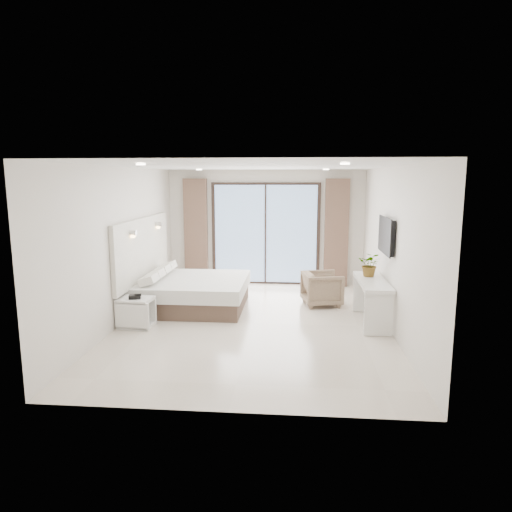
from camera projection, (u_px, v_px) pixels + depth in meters
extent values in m
plane|color=beige|center=(254.00, 323.00, 7.98)|extent=(6.20, 6.20, 0.00)
cube|color=silver|center=(266.00, 228.00, 10.80)|extent=(4.60, 0.02, 2.70)
cube|color=silver|center=(227.00, 291.00, 4.71)|extent=(4.60, 0.02, 2.70)
cube|color=silver|center=(123.00, 245.00, 7.95)|extent=(0.02, 6.20, 2.70)
cube|color=silver|center=(392.00, 249.00, 7.56)|extent=(0.02, 6.20, 2.70)
cube|color=white|center=(254.00, 166.00, 7.52)|extent=(4.60, 6.20, 0.02)
cube|color=silver|center=(143.00, 249.00, 8.86)|extent=(0.08, 3.00, 1.20)
cube|color=black|center=(387.00, 235.00, 7.71)|extent=(0.06, 1.00, 0.58)
cube|color=black|center=(385.00, 235.00, 7.71)|extent=(0.02, 1.04, 0.62)
cube|color=black|center=(266.00, 234.00, 10.79)|extent=(2.56, 0.04, 2.42)
cube|color=#7E9DCA|center=(265.00, 234.00, 10.76)|extent=(2.40, 0.01, 2.30)
cube|color=brown|center=(196.00, 232.00, 10.81)|extent=(0.55, 0.14, 2.50)
cube|color=brown|center=(336.00, 233.00, 10.54)|extent=(0.55, 0.14, 2.50)
cylinder|color=white|center=(141.00, 164.00, 5.87)|extent=(0.12, 0.12, 0.02)
cylinder|color=white|center=(345.00, 164.00, 5.65)|extent=(0.12, 0.12, 0.02)
cylinder|color=white|center=(199.00, 170.00, 9.41)|extent=(0.12, 0.12, 0.02)
cylinder|color=white|center=(326.00, 169.00, 9.19)|extent=(0.12, 0.12, 0.02)
cube|color=brown|center=(194.00, 299.00, 8.95)|extent=(1.96, 1.87, 0.31)
cube|color=white|center=(193.00, 285.00, 8.90)|extent=(2.04, 1.94, 0.26)
cube|color=white|center=(149.00, 282.00, 8.30)|extent=(0.28, 0.39, 0.14)
cube|color=white|center=(156.00, 277.00, 8.71)|extent=(0.28, 0.39, 0.14)
cube|color=white|center=(162.00, 272.00, 9.14)|extent=(0.28, 0.39, 0.14)
cube|color=white|center=(168.00, 268.00, 9.55)|extent=(0.28, 0.39, 0.14)
cube|color=white|center=(136.00, 299.00, 7.71)|extent=(0.59, 0.50, 0.05)
cube|color=white|center=(137.00, 325.00, 7.78)|extent=(0.59, 0.50, 0.05)
cube|color=white|center=(132.00, 316.00, 7.55)|extent=(0.55, 0.10, 0.45)
cube|color=white|center=(140.00, 309.00, 7.94)|extent=(0.55, 0.10, 0.45)
cube|color=black|center=(135.00, 297.00, 7.66)|extent=(0.22, 0.19, 0.06)
cube|color=white|center=(372.00, 282.00, 7.86)|extent=(0.47, 1.51, 0.06)
cube|color=white|center=(378.00, 315.00, 7.26)|extent=(0.45, 0.06, 0.71)
cube|color=white|center=(366.00, 294.00, 8.59)|extent=(0.45, 0.06, 0.71)
imported|color=#33662D|center=(370.00, 267.00, 8.12)|extent=(0.52, 0.54, 0.34)
imported|color=#8E7F5D|center=(322.00, 287.00, 9.07)|extent=(0.80, 0.84, 0.73)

